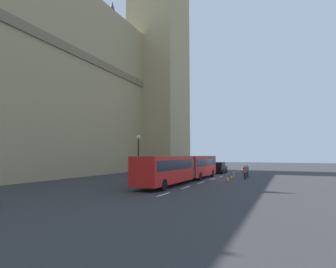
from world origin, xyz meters
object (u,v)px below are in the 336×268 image
Objects in this scene: pedestrian_near_cones at (245,172)px; pedestrian_by_kerb at (247,171)px; articulated_bus at (184,166)px; sedan_lead at (219,168)px; traffic_cone_west at (228,179)px; traffic_cone_middle at (231,177)px; street_lamp at (138,155)px; traffic_cone_east at (234,175)px.

pedestrian_near_cones and pedestrian_by_kerb have the same top height.
articulated_bus is at bearing 146.60° from pedestrian_by_kerb.
traffic_cone_west is at bearing -162.01° from sedan_lead.
articulated_bus reaches higher than sedan_lead.
sedan_lead reaches higher than pedestrian_by_kerb.
articulated_bus is 5.24m from traffic_cone_west.
street_lamp is (-7.74, 8.75, 2.77)m from traffic_cone_middle.
traffic_cone_east is (-6.47, -3.63, -0.63)m from sedan_lead.
sedan_lead is 10.90m from traffic_cone_middle.
pedestrian_near_cones is at bearing -146.02° from traffic_cone_east.
traffic_cone_west is 0.11× the size of street_lamp.
traffic_cone_west is at bearing -60.12° from articulated_bus.
pedestrian_near_cones reaches higher than traffic_cone_west.
articulated_bus is 4.19× the size of sedan_lead.
traffic_cone_east is at bearing -150.74° from sedan_lead.
articulated_bus is 10.90× the size of pedestrian_near_cones.
traffic_cone_east is 0.34× the size of pedestrian_by_kerb.
articulated_bus is 10.35m from pedestrian_by_kerb.
traffic_cone_west is 3.80m from pedestrian_near_cones.
pedestrian_near_cones is at bearing -149.24° from sedan_lead.
sedan_lead is at bearing 30.76° from pedestrian_near_cones.
traffic_cone_west and traffic_cone_middle have the same top height.
traffic_cone_middle is 12.00m from street_lamp.
pedestrian_near_cones is at bearing -43.90° from articulated_bus.
sedan_lead is at bearing 21.81° from traffic_cone_middle.
traffic_cone_west is (2.51, -4.36, -1.46)m from articulated_bus.
traffic_cone_middle is 0.34× the size of pedestrian_by_kerb.
articulated_bus is 31.77× the size of traffic_cone_east.
street_lamp is at bearing 119.53° from traffic_cone_west.
sedan_lead is 13.49m from traffic_cone_west.
street_lamp is at bearing 143.76° from traffic_cone_east.
pedestrian_by_kerb is at bearing -12.19° from traffic_cone_west.
pedestrian_near_cones is at bearing -63.41° from traffic_cone_middle.
street_lamp is 15.24m from pedestrian_by_kerb.
traffic_cone_west is at bearing -177.44° from traffic_cone_middle.
traffic_cone_middle is at bearing -173.47° from traffic_cone_east.
street_lamp is at bearing 131.51° from traffic_cone_middle.
street_lamp is at bearing 129.63° from pedestrian_near_cones.
traffic_cone_middle is 3.74m from pedestrian_by_kerb.
sedan_lead is 7.45m from traffic_cone_east.
traffic_cone_middle is 0.11× the size of street_lamp.
street_lamp reaches higher than sedan_lead.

